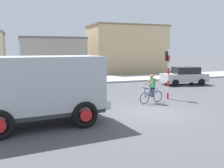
# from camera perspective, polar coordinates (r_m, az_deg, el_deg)

# --- Properties ---
(ground_plane) EXTENTS (120.00, 120.00, 0.00)m
(ground_plane) POSITION_cam_1_polar(r_m,az_deg,el_deg) (13.10, 8.74, -6.38)
(ground_plane) COLOR #4C4C51
(sidewalk_far) EXTENTS (80.00, 5.00, 0.16)m
(sidewalk_far) POSITION_cam_1_polar(r_m,az_deg,el_deg) (25.71, -6.20, 0.87)
(sidewalk_far) COLOR #ADADA8
(sidewalk_far) RESTS_ON ground
(truck_foreground) EXTENTS (5.64, 3.23, 2.90)m
(truck_foreground) POSITION_cam_1_polar(r_m,az_deg,el_deg) (11.04, -16.15, -0.44)
(truck_foreground) COLOR #B2B7BC
(truck_foreground) RESTS_ON ground
(cyclist) EXTENTS (1.69, 0.58, 1.72)m
(cyclist) POSITION_cam_1_polar(r_m,az_deg,el_deg) (15.25, 8.86, -1.04)
(cyclist) COLOR black
(cyclist) RESTS_ON ground
(traffic_light_pole) EXTENTS (0.24, 0.43, 3.20)m
(traffic_light_pole) POSITION_cam_1_polar(r_m,az_deg,el_deg) (16.62, 12.41, 3.78)
(traffic_light_pole) COLOR red
(traffic_light_pole) RESTS_ON ground
(car_red_near) EXTENTS (4.19, 2.28, 1.60)m
(car_red_near) POSITION_cam_1_polar(r_m,az_deg,el_deg) (23.73, 15.91, 1.81)
(car_red_near) COLOR #B7B7BC
(car_red_near) RESTS_ON ground
(pedestrian_near_kerb) EXTENTS (0.34, 0.22, 1.62)m
(pedestrian_near_kerb) POSITION_cam_1_polar(r_m,az_deg,el_deg) (19.95, -6.18, 1.05)
(pedestrian_near_kerb) COLOR #2D334C
(pedestrian_near_kerb) RESTS_ON ground
(building_mid_block) EXTENTS (7.14, 6.26, 4.49)m
(building_mid_block) POSITION_cam_1_polar(r_m,az_deg,el_deg) (30.65, -13.32, 5.90)
(building_mid_block) COLOR #9E9389
(building_mid_block) RESTS_ON ground
(building_corner_right) EXTENTS (9.96, 6.01, 6.30)m
(building_corner_right) POSITION_cam_1_polar(r_m,az_deg,el_deg) (34.86, 3.25, 7.80)
(building_corner_right) COLOR #D1B284
(building_corner_right) RESTS_ON ground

